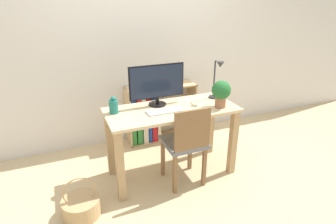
# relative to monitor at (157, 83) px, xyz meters

# --- Properties ---
(ground_plane) EXTENTS (10.00, 10.00, 0.00)m
(ground_plane) POSITION_rel_monitor_xyz_m (0.10, -0.16, -1.00)
(ground_plane) COLOR #CCB284
(wall_back) EXTENTS (8.00, 0.05, 2.60)m
(wall_back) POSITION_rel_monitor_xyz_m (0.10, 0.83, 0.30)
(wall_back) COLOR silver
(wall_back) RESTS_ON ground_plane
(desk) EXTENTS (1.34, 0.59, 0.77)m
(desk) POSITION_rel_monitor_xyz_m (0.10, -0.16, -0.40)
(desk) COLOR #D8BC8C
(desk) RESTS_ON ground_plane
(monitor) EXTENTS (0.59, 0.18, 0.43)m
(monitor) POSITION_rel_monitor_xyz_m (0.00, 0.00, 0.00)
(monitor) COLOR black
(monitor) RESTS_ON desk
(keyboard) EXTENTS (0.36, 0.13, 0.02)m
(keyboard) POSITION_rel_monitor_xyz_m (0.00, -0.21, -0.23)
(keyboard) COLOR silver
(keyboard) RESTS_ON desk
(vase) EXTENTS (0.09, 0.09, 0.17)m
(vase) POSITION_rel_monitor_xyz_m (-0.47, -0.05, -0.16)
(vase) COLOR #1E7266
(vase) RESTS_ON desk
(desk_lamp) EXTENTS (0.10, 0.19, 0.43)m
(desk_lamp) POSITION_rel_monitor_xyz_m (0.65, -0.09, 0.02)
(desk_lamp) COLOR #2D2D33
(desk_lamp) RESTS_ON desk
(potted_plant) EXTENTS (0.19, 0.19, 0.28)m
(potted_plant) POSITION_rel_monitor_xyz_m (0.58, -0.31, -0.07)
(potted_plant) COLOR #9E6647
(potted_plant) RESTS_ON desk
(chair) EXTENTS (0.40, 0.40, 0.88)m
(chair) POSITION_rel_monitor_xyz_m (0.16, -0.39, -0.52)
(chair) COLOR slate
(chair) RESTS_ON ground_plane
(bookshelf) EXTENTS (0.93, 0.28, 0.75)m
(bookshelf) POSITION_rel_monitor_xyz_m (0.13, 0.66, -0.66)
(bookshelf) COLOR tan
(bookshelf) RESTS_ON ground_plane
(basket) EXTENTS (0.34, 0.34, 0.39)m
(basket) POSITION_rel_monitor_xyz_m (-0.90, -0.46, -0.91)
(basket) COLOR tan
(basket) RESTS_ON ground_plane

